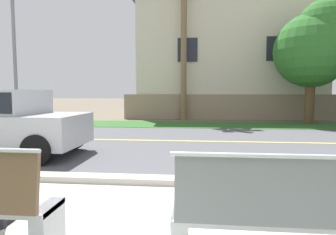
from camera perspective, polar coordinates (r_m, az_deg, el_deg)
ground_plane at (r=10.24m, az=1.49°, el=-3.33°), size 140.00×140.00×0.00m
curb_edge at (r=4.73m, az=-3.61°, el=-12.43°), size 44.00×0.30×0.11m
street_asphalt at (r=8.76m, az=0.77°, el=-4.70°), size 52.00×8.00×0.01m
road_centre_line at (r=8.76m, az=0.77°, el=-4.67°), size 48.00×0.14×0.01m
far_verge_grass at (r=13.32m, az=2.46°, el=-1.40°), size 48.00×2.80×0.02m
bench_right at (r=2.62m, az=20.76°, el=-18.19°), size 1.71×0.48×1.01m
streetlamp at (r=15.80m, az=-28.09°, el=14.39°), size 0.24×2.10×7.43m
shade_tree_far_left at (r=15.37m, az=27.32°, el=12.77°), size 3.47×3.47×5.73m
garden_wall at (r=16.24m, az=14.20°, el=2.04°), size 13.00×0.36×1.40m
house_across_street at (r=19.48m, az=11.44°, el=11.82°), size 11.50×6.91×7.61m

